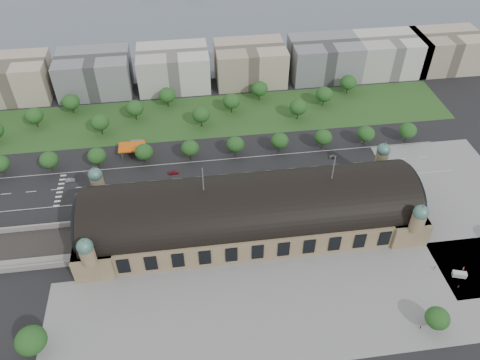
{
  "coord_description": "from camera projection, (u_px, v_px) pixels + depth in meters",
  "views": [
    {
      "loc": [
        -24.18,
        -143.67,
        157.75
      ],
      "look_at": [
        -2.38,
        17.15,
        14.0
      ],
      "focal_mm": 35.0,
      "sensor_mm": 36.0,
      "label": 1
    }
  ],
  "objects": [
    {
      "name": "tree_row_5",
      "position": [
        235.0,
        145.0,
        248.0
      ],
      "size": [
        9.6,
        9.6,
        11.52
      ],
      "color": "#2D2116",
      "rests_on": "ground"
    },
    {
      "name": "tree_belt_6",
      "position": [
        201.0,
        115.0,
        268.23
      ],
      "size": [
        10.4,
        10.4,
        12.48
      ],
      "color": "#2D2116",
      "rests_on": "ground"
    },
    {
      "name": "parked_car_1",
      "position": [
        84.0,
        204.0,
        223.44
      ],
      "size": [
        6.4,
        5.76,
        1.65
      ],
      "primitive_type": "imported",
      "rotation": [
        0.0,
        0.0,
        -0.93
      ],
      "color": "maroon",
      "rests_on": "ground"
    },
    {
      "name": "parked_car_0",
      "position": [
        104.0,
        202.0,
        224.89
      ],
      "size": [
        4.18,
        3.83,
        1.39
      ],
      "primitive_type": "imported",
      "rotation": [
        0.0,
        0.0,
        -0.88
      ],
      "color": "black",
      "rests_on": "ground"
    },
    {
      "name": "van_east",
      "position": [
        459.0,
        274.0,
        192.28
      ],
      "size": [
        5.94,
        3.78,
        2.4
      ],
      "rotation": [
        0.0,
        0.0,
        -0.31
      ],
      "color": "silver",
      "rests_on": "ground"
    },
    {
      "name": "tree_belt_5",
      "position": [
        167.0,
        95.0,
        284.12
      ],
      "size": [
        10.4,
        10.4,
        12.48
      ],
      "color": "#2D2116",
      "rests_on": "ground"
    },
    {
      "name": "tree_row_7",
      "position": [
        323.0,
        137.0,
        252.82
      ],
      "size": [
        9.6,
        9.6,
        11.52
      ],
      "color": "#2D2116",
      "rests_on": "ground"
    },
    {
      "name": "traffic_car_4",
      "position": [
        276.0,
        171.0,
        242.02
      ],
      "size": [
        4.38,
        2.04,
        1.45
      ],
      "primitive_type": "imported",
      "rotation": [
        0.0,
        0.0,
        -1.49
      ],
      "color": "#1B1946",
      "rests_on": "ground"
    },
    {
      "name": "plaza_east",
      "position": [
        462.0,
        206.0,
        223.96
      ],
      "size": [
        56.0,
        100.0,
        0.12
      ],
      "primitive_type": "cube",
      "color": "gray",
      "rests_on": "ground"
    },
    {
      "name": "parked_car_5",
      "position": [
        194.0,
        194.0,
        229.26
      ],
      "size": [
        5.62,
        4.05,
        1.42
      ],
      "primitive_type": "imported",
      "rotation": [
        0.0,
        0.0,
        -1.2
      ],
      "color": "gray",
      "rests_on": "ground"
    },
    {
      "name": "bus_east",
      "position": [
        273.0,
        182.0,
        234.0
      ],
      "size": [
        13.08,
        3.54,
        3.61
      ],
      "primitive_type": "imported",
      "rotation": [
        0.0,
        0.0,
        1.53
      ],
      "color": "#BBB6AD",
      "rests_on": "ground"
    },
    {
      "name": "tree_belt_8",
      "position": [
        259.0,
        89.0,
        289.85
      ],
      "size": [
        10.4,
        10.4,
        12.48
      ],
      "color": "#2D2116",
      "rests_on": "ground"
    },
    {
      "name": "road_slab",
      "position": [
        201.0,
        177.0,
        239.78
      ],
      "size": [
        260.0,
        26.0,
        0.1
      ],
      "primitive_type": "cube",
      "color": "black",
      "rests_on": "ground"
    },
    {
      "name": "tree_belt_10",
      "position": [
        324.0,
        94.0,
        284.77
      ],
      "size": [
        10.4,
        10.4,
        12.48
      ],
      "color": "#2D2116",
      "rests_on": "ground"
    },
    {
      "name": "tree_row_4",
      "position": [
        190.0,
        148.0,
        245.58
      ],
      "size": [
        9.6,
        9.6,
        11.52
      ],
      "color": "#2D2116",
      "rests_on": "ground"
    },
    {
      "name": "pedestrian_0",
      "position": [
        435.0,
        268.0,
        194.84
      ],
      "size": [
        1.07,
        0.79,
        1.97
      ],
      "primitive_type": "imported",
      "rotation": [
        0.0,
        0.0,
        -0.27
      ],
      "color": "gray",
      "rests_on": "ground"
    },
    {
      "name": "traffic_car_6",
      "position": [
        369.0,
        168.0,
        243.83
      ],
      "size": [
        6.09,
        3.25,
        1.63
      ],
      "primitive_type": "imported",
      "rotation": [
        0.0,
        0.0,
        -1.48
      ],
      "color": "silver",
      "rests_on": "ground"
    },
    {
      "name": "tree_row_3",
      "position": [
        144.0,
        152.0,
        243.17
      ],
      "size": [
        9.6,
        9.6,
        11.52
      ],
      "color": "#2D2116",
      "rests_on": "ground"
    },
    {
      "name": "parked_car_2",
      "position": [
        151.0,
        200.0,
        225.75
      ],
      "size": [
        6.15,
        4.26,
        1.65
      ],
      "primitive_type": "imported",
      "rotation": [
        0.0,
        0.0,
        -1.19
      ],
      "color": "#182445",
      "rests_on": "ground"
    },
    {
      "name": "tree_belt_9",
      "position": [
        298.0,
        107.0,
        273.96
      ],
      "size": [
        10.4,
        10.4,
        12.48
      ],
      "color": "#2D2116",
      "rests_on": "ground"
    },
    {
      "name": "parked_car_3",
      "position": [
        114.0,
        201.0,
        225.38
      ],
      "size": [
        4.24,
        3.45,
        1.36
      ],
      "primitive_type": "imported",
      "rotation": [
        0.0,
        0.0,
        -1.02
      ],
      "color": "#55585D",
      "rests_on": "ground"
    },
    {
      "name": "tree_plaza_s",
      "position": [
        437.0,
        318.0,
        170.62
      ],
      "size": [
        9.0,
        9.0,
        10.64
      ],
      "color": "#2D2116",
      "rests_on": "ground"
    },
    {
      "name": "tree_plaza_sw",
      "position": [
        31.0,
        341.0,
        162.63
      ],
      "size": [
        11.0,
        11.0,
        12.73
      ],
      "color": "#2D2116",
      "rests_on": "ground"
    },
    {
      "name": "office_3",
      "position": [
        173.0,
        68.0,
        301.29
      ],
      "size": [
        45.0,
        32.0,
        24.0
      ],
      "primitive_type": "cube",
      "color": "silver",
      "rests_on": "ground"
    },
    {
      "name": "tree_row_6",
      "position": [
        280.0,
        141.0,
        250.41
      ],
      "size": [
        9.6,
        9.6,
        11.52
      ],
      "color": "#2D2116",
      "rests_on": "ground"
    },
    {
      "name": "petrol_station",
      "position": [
        135.0,
        146.0,
        254.66
      ],
      "size": [
        14.0,
        13.0,
        5.05
      ],
      "color": "#EB5E0D",
      "rests_on": "ground"
    },
    {
      "name": "tree_belt_3",
      "position": [
        100.0,
        122.0,
        262.5
      ],
      "size": [
        10.4,
        10.4,
        12.48
      ],
      "color": "#2D2116",
      "rests_on": "ground"
    },
    {
      "name": "tree_belt_4",
      "position": [
        135.0,
        108.0,
        273.31
      ],
      "size": [
        10.4,
        10.4,
        12.48
      ],
      "color": "#2D2116",
      "rests_on": "ground"
    },
    {
      "name": "ground",
      "position": [
        250.0,
        227.0,
        213.61
      ],
      "size": [
        900.0,
        900.0,
        0.0
      ],
      "primitive_type": "plane",
      "color": "black",
      "rests_on": "ground"
    },
    {
      "name": "grass_belt",
      "position": [
        202.0,
        117.0,
        281.08
      ],
      "size": [
        300.0,
        45.0,
        0.1
      ],
      "primitive_type": "cube",
      "color": "#2C5421",
      "rests_on": "ground"
    },
    {
      "name": "tree_row_9",
      "position": [
        408.0,
        130.0,
        257.65
      ],
      "size": [
        9.6,
        9.6,
        11.52
      ],
      "color": "#2D2116",
      "rests_on": "ground"
    },
    {
      "name": "parked_car_6",
      "position": [
        186.0,
        200.0,
        225.87
      ],
      "size": [
        4.98,
        4.28,
        1.37
      ],
      "primitive_type": "imported",
      "rotation": [
        0.0,
        0.0,
        -0.96
      ],
      "color": "black",
      "rests_on": "ground"
    },
    {
      "name": "traffic_car_5",
      "position": [
        333.0,
        157.0,
        251.14
      ],
      "size": [
        4.35,
        1.97,
        1.39
      ],
      "primitive_type": "imported",
      "rotation": [
        0.0,
        0.0,
        1.69
      ],
      "color": "#505357",
      "rests_on": "ground"
    },
    {
      "name": "pedestrian_1",
      "position": [
        458.0,
        287.0,
        187.97
      ],
      "size": [
        0.81,
        0.77,
        1.85
      ],
      "primitive_type": "imported",
      "rotation": [
        0.0,
        0.0,
        0.66
      ],
      "color": "gray",
      "rests_on": "ground"
    },
    {
      "name": "bus_mid",
      "position": [
        247.0,
        185.0,
        232.93
      ],
      "size": [
        10.62,
        3.23,
        2.91
      ],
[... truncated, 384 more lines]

